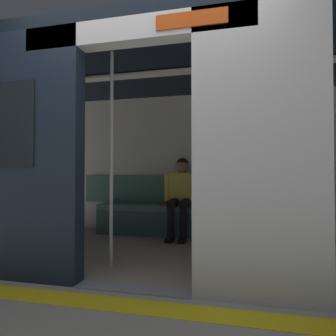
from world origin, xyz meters
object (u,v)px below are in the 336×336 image
at_px(handbag, 211,200).
at_px(grab_pole_far, 195,157).
at_px(person_seated, 181,191).
at_px(train_car, 162,125).
at_px(book, 163,204).
at_px(grab_pole_door, 111,158).
at_px(bench_seat, 183,213).

height_order(handbag, grab_pole_far, grab_pole_far).
distance_m(person_seated, grab_pole_far, 1.70).
bearing_deg(train_car, book, -76.47).
bearing_deg(grab_pole_door, handbag, -116.50).
height_order(book, grab_pole_far, grab_pole_far).
xyz_separation_m(bench_seat, book, (0.31, -0.03, 0.12)).
bearing_deg(book, train_car, 95.21).
bearing_deg(book, person_seated, 156.89).
bearing_deg(book, grab_pole_door, 77.51).
relative_size(book, grab_pole_door, 0.10).
bearing_deg(grab_pole_far, person_seated, -74.18).
xyz_separation_m(book, grab_pole_door, (0.12, 1.67, 0.62)).
height_order(train_car, person_seated, train_car).
distance_m(train_car, bench_seat, 1.55).
xyz_separation_m(bench_seat, grab_pole_far, (-0.43, 1.63, 0.75)).
xyz_separation_m(person_seated, book, (0.30, -0.08, -0.20)).
relative_size(train_car, grab_pole_door, 2.89).
height_order(handbag, book, handbag).
xyz_separation_m(handbag, grab_pole_far, (-0.02, 1.70, 0.55)).
distance_m(bench_seat, grab_pole_far, 1.85).
height_order(bench_seat, grab_pole_far, grab_pole_far).
bearing_deg(grab_pole_far, book, -65.77).
height_order(train_car, grab_pole_far, train_car).
distance_m(handbag, book, 0.73).
relative_size(train_car, bench_seat, 2.36).
xyz_separation_m(train_car, book, (0.24, -1.02, -1.06)).
bearing_deg(bench_seat, grab_pole_far, 104.89).
height_order(bench_seat, book, book).
bearing_deg(handbag, train_car, 65.29).
xyz_separation_m(train_car, grab_pole_far, (-0.50, 0.64, -0.44)).
relative_size(bench_seat, book, 12.34).
xyz_separation_m(train_car, grab_pole_door, (0.37, 0.65, -0.44)).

